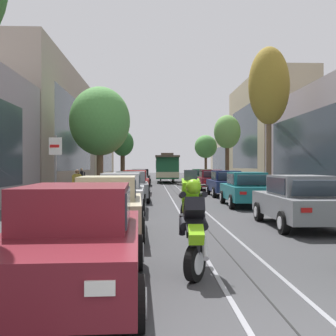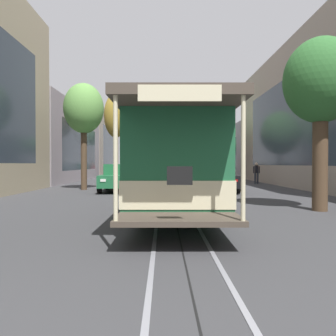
# 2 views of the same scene
# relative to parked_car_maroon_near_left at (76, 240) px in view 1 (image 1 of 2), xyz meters

# --- Properties ---
(ground_plane) EXTENTS (163.91, 163.91, 0.00)m
(ground_plane) POSITION_rel_parked_car_maroon_near_left_xyz_m (2.72, 24.14, -0.80)
(ground_plane) COLOR #38383A
(trolley_track_rails) EXTENTS (1.14, 73.57, 0.01)m
(trolley_track_rails) POSITION_rel_parked_car_maroon_near_left_xyz_m (2.72, 28.70, -0.79)
(trolley_track_rails) COLOR gray
(trolley_track_rails) RESTS_ON ground
(building_facade_left) EXTENTS (5.32, 65.27, 10.01)m
(building_facade_left) POSITION_rel_parked_car_maroon_near_left_xyz_m (-7.62, 27.57, 3.18)
(building_facade_left) COLOR gray
(building_facade_left) RESTS_ON ground
(building_facade_right) EXTENTS (5.65, 65.27, 10.87)m
(building_facade_right) POSITION_rel_parked_car_maroon_near_left_xyz_m (13.29, 29.33, 3.53)
(building_facade_right) COLOR gray
(building_facade_right) RESTS_ON ground
(parked_car_maroon_near_left) EXTENTS (2.10, 4.41, 1.58)m
(parked_car_maroon_near_left) POSITION_rel_parked_car_maroon_near_left_xyz_m (0.00, 0.00, 0.00)
(parked_car_maroon_near_left) COLOR maroon
(parked_car_maroon_near_left) RESTS_ON ground
(parked_car_beige_second_left) EXTENTS (2.11, 4.41, 1.58)m
(parked_car_beige_second_left) POSITION_rel_parked_car_maroon_near_left_xyz_m (-0.11, 5.13, 0.00)
(parked_car_beige_second_left) COLOR #C1B28E
(parked_car_beige_second_left) RESTS_ON ground
(parked_car_silver_mid_left) EXTENTS (2.02, 4.37, 1.58)m
(parked_car_silver_mid_left) POSITION_rel_parked_car_maroon_near_left_xyz_m (-0.16, 10.55, 0.00)
(parked_car_silver_mid_left) COLOR #B7B7BC
(parked_car_silver_mid_left) RESTS_ON ground
(parked_car_grey_fourth_left) EXTENTS (2.09, 4.40, 1.58)m
(parked_car_grey_fourth_left) POSITION_rel_parked_car_maroon_near_left_xyz_m (-0.05, 15.57, 0.00)
(parked_car_grey_fourth_left) COLOR slate
(parked_car_grey_fourth_left) RESTS_ON ground
(parked_car_red_fifth_left) EXTENTS (2.02, 4.37, 1.58)m
(parked_car_red_fifth_left) POSITION_rel_parked_car_maroon_near_left_xyz_m (-0.07, 21.20, 0.00)
(parked_car_red_fifth_left) COLOR red
(parked_car_red_fifth_left) RESTS_ON ground
(parked_car_grey_sixth_left) EXTENTS (2.11, 4.41, 1.58)m
(parked_car_grey_sixth_left) POSITION_rel_parked_car_maroon_near_left_xyz_m (-0.25, 26.88, 0.00)
(parked_car_grey_sixth_left) COLOR slate
(parked_car_grey_sixth_left) RESTS_ON ground
(parked_car_black_far_left) EXTENTS (2.03, 4.37, 1.58)m
(parked_car_black_far_left) POSITION_rel_parked_car_maroon_near_left_xyz_m (-0.05, 32.32, 0.00)
(parked_car_black_far_left) COLOR black
(parked_car_black_far_left) RESTS_ON ground
(parked_car_grey_second_right) EXTENTS (2.03, 4.37, 1.58)m
(parked_car_grey_second_right) POSITION_rel_parked_car_maroon_near_left_xyz_m (5.56, 6.25, 0.00)
(parked_car_grey_second_right) COLOR slate
(parked_car_grey_second_right) RESTS_ON ground
(parked_car_teal_mid_right) EXTENTS (2.07, 4.39, 1.58)m
(parked_car_teal_mid_right) POSITION_rel_parked_car_maroon_near_left_xyz_m (5.44, 12.67, 0.00)
(parked_car_teal_mid_right) COLOR #196B70
(parked_car_teal_mid_right) RESTS_ON ground
(parked_car_navy_fourth_right) EXTENTS (2.01, 4.37, 1.58)m
(parked_car_navy_fourth_right) POSITION_rel_parked_car_maroon_near_left_xyz_m (5.61, 18.89, 0.00)
(parked_car_navy_fourth_right) COLOR #19234C
(parked_car_navy_fourth_right) RESTS_ON ground
(parked_car_maroon_fifth_right) EXTENTS (2.05, 4.38, 1.58)m
(parked_car_maroon_fifth_right) POSITION_rel_parked_car_maroon_near_left_xyz_m (5.58, 25.37, 0.00)
(parked_car_maroon_fifth_right) COLOR maroon
(parked_car_maroon_fifth_right) RESTS_ON ground
(parked_car_green_sixth_right) EXTENTS (2.12, 4.41, 1.58)m
(parked_car_green_sixth_right) POSITION_rel_parked_car_maroon_near_left_xyz_m (5.69, 31.92, 0.00)
(parked_car_green_sixth_right) COLOR #1E6038
(parked_car_green_sixth_right) RESTS_ON ground
(street_tree_kerb_left_second) EXTENTS (3.76, 4.06, 6.82)m
(street_tree_kerb_left_second) POSITION_rel_parked_car_maroon_near_left_xyz_m (-2.19, 19.50, 3.84)
(street_tree_kerb_left_second) COLOR brown
(street_tree_kerb_left_second) RESTS_ON ground
(street_tree_kerb_left_mid) EXTENTS (2.46, 2.36, 5.88)m
(street_tree_kerb_left_mid) POSITION_rel_parked_car_maroon_near_left_xyz_m (-2.27, 39.67, 3.50)
(street_tree_kerb_left_mid) COLOR #4C3826
(street_tree_kerb_left_mid) RESTS_ON ground
(street_tree_kerb_right_second) EXTENTS (2.41, 2.34, 8.94)m
(street_tree_kerb_right_second) POSITION_rel_parked_car_maroon_near_left_xyz_m (8.00, 17.79, 5.76)
(street_tree_kerb_right_second) COLOR brown
(street_tree_kerb_right_second) RESTS_ON ground
(street_tree_kerb_right_mid) EXTENTS (2.44, 2.36, 6.55)m
(street_tree_kerb_right_mid) POSITION_rel_parked_car_maroon_near_left_xyz_m (7.96, 30.95, 4.13)
(street_tree_kerb_right_mid) COLOR #4C3826
(street_tree_kerb_right_mid) RESTS_ON ground
(street_tree_kerb_right_fourth) EXTENTS (2.82, 2.71, 5.77)m
(street_tree_kerb_right_fourth) POSITION_rel_parked_car_maroon_near_left_xyz_m (7.82, 44.86, 3.49)
(street_tree_kerb_right_fourth) COLOR brown
(street_tree_kerb_right_fourth) RESTS_ON ground
(cable_car_trolley) EXTENTS (2.69, 9.16, 3.28)m
(cable_car_trolley) POSITION_rel_parked_car_maroon_near_left_xyz_m (2.72, 40.01, 0.86)
(cable_car_trolley) COLOR #1E5B38
(cable_car_trolley) RESTS_ON ground
(motorcycle_with_rider) EXTENTS (0.50, 1.86, 1.79)m
(motorcycle_with_rider) POSITION_rel_parked_car_maroon_near_left_xyz_m (1.80, 1.04, 0.14)
(motorcycle_with_rider) COLOR black
(motorcycle_with_rider) RESTS_ON ground
(pedestrian_on_right_pavement) EXTENTS (0.55, 0.24, 1.68)m
(pedestrian_on_right_pavement) POSITION_rel_parked_car_maroon_near_left_xyz_m (-2.91, 15.75, 0.15)
(pedestrian_on_right_pavement) COLOR #4C4233
(pedestrian_on_right_pavement) RESTS_ON ground
(pedestrian_crossing_far) EXTENTS (0.55, 0.36, 1.71)m
(pedestrian_crossing_far) POSITION_rel_parked_car_maroon_near_left_xyz_m (-4.38, 25.51, 0.17)
(pedestrian_crossing_far) COLOR #282D38
(pedestrian_crossing_far) RESTS_ON ground
(fire_hydrant) EXTENTS (0.40, 0.22, 0.84)m
(fire_hydrant) POSITION_rel_parked_car_maroon_near_left_xyz_m (-1.75, 3.21, -0.38)
(fire_hydrant) COLOR red
(fire_hydrant) RESTS_ON ground
(street_sign_post) EXTENTS (0.36, 0.08, 2.72)m
(street_sign_post) POSITION_rel_parked_car_maroon_near_left_xyz_m (-1.59, 5.45, 0.89)
(street_sign_post) COLOR slate
(street_sign_post) RESTS_ON ground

